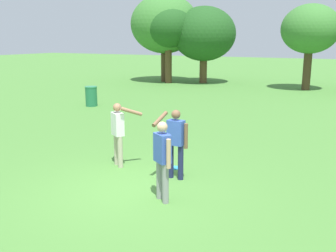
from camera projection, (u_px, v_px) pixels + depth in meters
The scene contains 10 objects.
ground_plane at pixel (133, 191), 8.28m from camera, with size 120.00×120.00×0.00m, color #4C8438.
person_thrower at pixel (162, 156), 7.57m from camera, with size 0.52×0.40×1.64m.
person_catcher at pixel (118, 130), 9.68m from camera, with size 0.83×0.54×1.64m.
person_bystander at pixel (176, 139), 8.78m from camera, with size 0.63×0.67×1.64m.
frisbee at pixel (175, 168), 9.70m from camera, with size 0.26×0.26×0.03m, color #2D9EDB.
trash_can_beside_table at pixel (91, 96), 18.50m from camera, with size 0.59×0.59×0.96m.
tree_tall_left at pixel (165, 24), 28.25m from camera, with size 5.02×5.02×6.37m.
tree_broad_center at pixel (168, 27), 27.37m from camera, with size 3.67×3.67×5.60m.
tree_far_right at pixel (204, 34), 27.50m from camera, with size 4.57×4.57×5.47m.
tree_slender_mid at pixel (310, 30), 23.58m from camera, with size 3.55×3.55×5.30m.
Camera 1 is at (4.24, -6.53, 3.22)m, focal length 40.91 mm.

